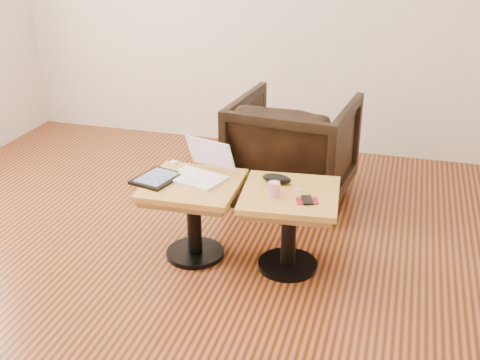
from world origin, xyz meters
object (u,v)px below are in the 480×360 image
(laptop, at_px, (201,170))
(armchair, at_px, (293,148))
(striped_cup, at_px, (274,189))
(side_table_right, at_px, (289,212))
(side_table_left, at_px, (193,201))

(laptop, distance_m, armchair, 0.98)
(striped_cup, bearing_deg, side_table_right, 42.70)
(striped_cup, xyz_separation_m, armchair, (-0.09, 1.03, -0.15))
(armchair, bearing_deg, laptop, 73.49)
(laptop, height_order, armchair, armchair)
(striped_cup, bearing_deg, armchair, 95.28)
(side_table_right, bearing_deg, striped_cup, -142.78)
(striped_cup, height_order, armchair, armchair)
(side_table_left, bearing_deg, striped_cup, -6.90)
(side_table_left, relative_size, striped_cup, 6.66)
(striped_cup, relative_size, armchair, 0.10)
(side_table_right, height_order, laptop, laptop)
(side_table_left, xyz_separation_m, armchair, (0.40, 0.98, 0.01))
(side_table_right, bearing_deg, side_table_left, 176.94)
(striped_cup, distance_m, armchair, 1.04)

